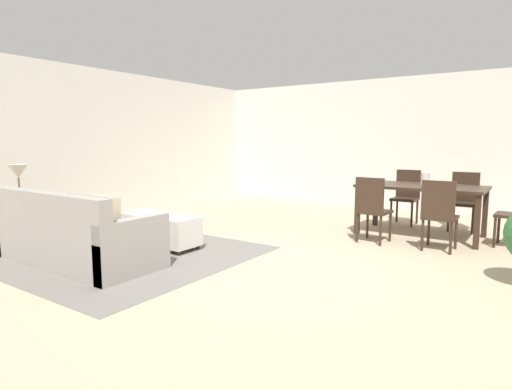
% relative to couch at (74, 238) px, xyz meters
% --- Properties ---
extents(ground_plane, '(10.80, 10.80, 0.00)m').
position_rel_couch_xyz_m(ground_plane, '(2.17, 1.19, -0.30)').
color(ground_plane, tan).
extents(wall_back, '(9.00, 0.12, 2.70)m').
position_rel_couch_xyz_m(wall_back, '(2.17, 6.19, 1.05)').
color(wall_back, silver).
rests_on(wall_back, ground_plane).
extents(wall_left, '(0.12, 11.00, 2.70)m').
position_rel_couch_xyz_m(wall_left, '(-2.33, 1.69, 1.05)').
color(wall_left, silver).
rests_on(wall_left, ground_plane).
extents(area_rug, '(3.00, 2.80, 0.01)m').
position_rel_couch_xyz_m(area_rug, '(0.12, 0.57, -0.29)').
color(area_rug, slate).
rests_on(area_rug, ground_plane).
extents(couch, '(2.12, 0.89, 0.86)m').
position_rel_couch_xyz_m(couch, '(0.00, 0.00, 0.00)').
color(couch, gray).
rests_on(couch, ground_plane).
extents(ottoman_table, '(1.16, 0.46, 0.44)m').
position_rel_couch_xyz_m(ottoman_table, '(0.25, 1.09, -0.05)').
color(ottoman_table, silver).
rests_on(ottoman_table, ground_plane).
extents(side_table, '(0.40, 0.40, 0.58)m').
position_rel_couch_xyz_m(side_table, '(-1.37, 0.09, 0.16)').
color(side_table, olive).
rests_on(side_table, ground_plane).
extents(table_lamp, '(0.26, 0.26, 0.53)m').
position_rel_couch_xyz_m(table_lamp, '(-1.37, 0.09, 0.69)').
color(table_lamp, brown).
rests_on(table_lamp, side_table).
extents(dining_table, '(1.75, 0.95, 0.76)m').
position_rel_couch_xyz_m(dining_table, '(2.96, 3.76, 0.38)').
color(dining_table, '#332319').
rests_on(dining_table, ground_plane).
extents(dining_chair_near_left, '(0.43, 0.43, 0.92)m').
position_rel_couch_xyz_m(dining_chair_near_left, '(2.52, 2.90, 0.22)').
color(dining_chair_near_left, '#332319').
rests_on(dining_chair_near_left, ground_plane).
extents(dining_chair_near_right, '(0.40, 0.40, 0.92)m').
position_rel_couch_xyz_m(dining_chair_near_right, '(3.38, 2.94, 0.22)').
color(dining_chair_near_right, '#332319').
rests_on(dining_chair_near_right, ground_plane).
extents(dining_chair_far_left, '(0.40, 0.40, 0.92)m').
position_rel_couch_xyz_m(dining_chair_far_left, '(2.52, 4.59, 0.22)').
color(dining_chair_far_left, '#332319').
rests_on(dining_chair_far_left, ground_plane).
extents(dining_chair_far_right, '(0.41, 0.41, 0.92)m').
position_rel_couch_xyz_m(dining_chair_far_right, '(3.42, 4.56, 0.22)').
color(dining_chair_far_right, '#332319').
rests_on(dining_chair_far_right, ground_plane).
extents(vase_centerpiece, '(0.12, 0.12, 0.19)m').
position_rel_couch_xyz_m(vase_centerpiece, '(3.01, 3.75, 0.56)').
color(vase_centerpiece, silver).
rests_on(vase_centerpiece, dining_table).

